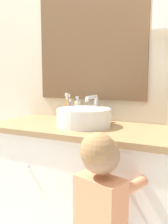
% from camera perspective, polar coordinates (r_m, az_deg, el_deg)
% --- Properties ---
extents(wall_back, '(3.20, 0.18, 2.50)m').
position_cam_1_polar(wall_back, '(1.85, 6.50, 13.25)').
color(wall_back, beige).
rests_on(wall_back, ground_plane).
extents(vanity_counter, '(1.36, 0.56, 0.81)m').
position_cam_1_polar(vanity_counter, '(1.72, 1.62, -16.59)').
color(vanity_counter, silver).
rests_on(vanity_counter, ground_plane).
extents(sink_basin, '(0.35, 0.40, 0.19)m').
position_cam_1_polar(sink_basin, '(1.62, 0.03, -1.10)').
color(sink_basin, white).
rests_on(sink_basin, vanity_counter).
extents(toothbrush_holder, '(0.07, 0.07, 0.20)m').
position_cam_1_polar(toothbrush_holder, '(1.89, -3.65, -0.09)').
color(toothbrush_holder, '#66B27F').
rests_on(toothbrush_holder, vanity_counter).
extents(soap_dispenser, '(0.04, 0.04, 0.18)m').
position_cam_1_polar(soap_dispenser, '(1.84, -1.43, 0.37)').
color(soap_dispenser, beige).
rests_on(soap_dispenser, vanity_counter).
extents(child_figure, '(0.32, 0.40, 0.89)m').
position_cam_1_polar(child_figure, '(1.21, 3.82, -21.67)').
color(child_figure, slate).
rests_on(child_figure, ground_plane).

